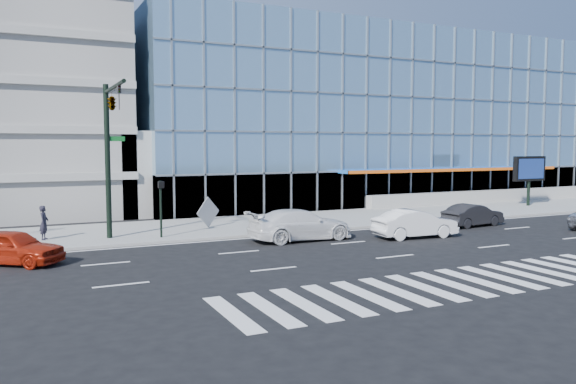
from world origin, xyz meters
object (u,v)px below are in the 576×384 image
object	(u,v)px
white_sedan	(415,224)
dark_sedan	(473,215)
ped_signal_post	(161,200)
pedestrian	(44,223)
marquee_sign	(529,170)
tilted_panel	(208,212)
white_suv	(300,225)
red_sedan	(12,247)
traffic_signal	(111,122)

from	to	relation	value
white_sedan	dark_sedan	world-z (taller)	white_sedan
ped_signal_post	pedestrian	xyz separation A→B (m)	(-5.62, 1.91, -1.11)
ped_signal_post	pedestrian	distance (m)	6.04
ped_signal_post	marquee_sign	size ratio (longest dim) A/B	0.75
marquee_sign	dark_sedan	world-z (taller)	marquee_sign
tilted_panel	pedestrian	bearing A→B (deg)	155.16
pedestrian	tilted_panel	xyz separation A→B (m)	(8.94, 0.51, 0.04)
white_suv	red_sedan	xyz separation A→B (m)	(-13.70, -0.22, -0.08)
red_sedan	pedestrian	distance (m)	5.47
traffic_signal	marquee_sign	bearing A→B (deg)	5.92
white_sedan	tilted_panel	bearing A→B (deg)	55.43
marquee_sign	white_suv	bearing A→B (deg)	-165.45
traffic_signal	pedestrian	bearing A→B (deg)	143.85
dark_sedan	red_sedan	world-z (taller)	red_sedan
white_suv	dark_sedan	size ratio (longest dim) A/B	1.35
ped_signal_post	red_sedan	xyz separation A→B (m)	(-7.06, -3.36, -1.40)
pedestrian	tilted_panel	world-z (taller)	tilted_panel
traffic_signal	marquee_sign	xyz separation A→B (m)	(33.00, 3.42, -3.10)
traffic_signal	red_sedan	bearing A→B (deg)	-146.80
marquee_sign	traffic_signal	bearing A→B (deg)	-174.08
marquee_sign	red_sedan	distance (m)	38.17
traffic_signal	ped_signal_post	xyz separation A→B (m)	(2.50, 0.37, -4.02)
white_suv	pedestrian	bearing A→B (deg)	67.62
white_sedan	red_sedan	bearing A→B (deg)	89.26
dark_sedan	tilted_panel	world-z (taller)	tilted_panel
marquee_sign	white_sedan	world-z (taller)	marquee_sign
ped_signal_post	white_suv	size ratio (longest dim) A/B	0.53
pedestrian	tilted_panel	bearing A→B (deg)	-67.86
ped_signal_post	marquee_sign	bearing A→B (deg)	5.71
marquee_sign	red_sedan	bearing A→B (deg)	-170.32
traffic_signal	white_suv	xyz separation A→B (m)	(9.14, -2.77, -5.34)
traffic_signal	white_sedan	xyz separation A→B (m)	(15.14, -4.72, -5.40)
traffic_signal	marquee_sign	size ratio (longest dim) A/B	2.00
white_suv	white_sedan	world-z (taller)	white_suv
marquee_sign	white_sedan	size ratio (longest dim) A/B	0.86
red_sedan	tilted_panel	xyz separation A→B (m)	(10.38, 5.77, 0.33)
ped_signal_post	white_sedan	xyz separation A→B (m)	(12.64, -5.09, -1.38)
marquee_sign	dark_sedan	distance (m)	13.59
ped_signal_post	white_suv	bearing A→B (deg)	-25.33
tilted_panel	traffic_signal	bearing A→B (deg)	177.51
white_suv	white_sedan	distance (m)	6.31
red_sedan	pedestrian	size ratio (longest dim) A/B	2.46
red_sedan	ped_signal_post	bearing A→B (deg)	-27.40
dark_sedan	tilted_panel	distance (m)	16.30
traffic_signal	pedestrian	size ratio (longest dim) A/B	4.53
traffic_signal	pedestrian	world-z (taller)	traffic_signal
traffic_signal	dark_sedan	world-z (taller)	traffic_signal
traffic_signal	dark_sedan	xyz separation A→B (m)	(21.14, -2.77, -5.47)
white_suv	pedestrian	size ratio (longest dim) A/B	3.20
white_sedan	marquee_sign	bearing A→B (deg)	-61.22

